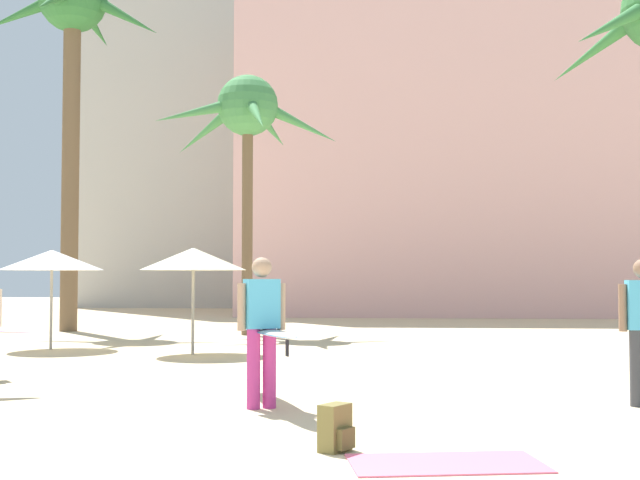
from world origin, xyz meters
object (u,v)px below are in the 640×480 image
object	(u,v)px
palm_tree_far_left	(247,118)
palm_tree_right	(72,34)
person_far_right	(263,328)
cafe_umbrella_1	(193,259)
cafe_umbrella_0	(52,260)
beach_towel	(446,463)
backpack	(336,429)

from	to	relation	value
palm_tree_far_left	palm_tree_right	world-z (taller)	palm_tree_right
palm_tree_right	person_far_right	xyz separation A→B (m)	(7.71, -13.82, -7.83)
palm_tree_right	cafe_umbrella_1	distance (m)	11.16
palm_tree_right	cafe_umbrella_1	size ratio (longest dim) A/B	5.00
palm_tree_far_left	cafe_umbrella_0	xyz separation A→B (m)	(-3.48, -4.90, -4.00)
beach_towel	person_far_right	bearing A→B (deg)	123.41
cafe_umbrella_0	person_far_right	bearing A→B (deg)	-53.24
palm_tree_far_left	person_far_right	xyz separation A→B (m)	(2.28, -12.61, -4.99)
palm_tree_far_left	backpack	world-z (taller)	palm_tree_far_left
palm_tree_right	cafe_umbrella_0	world-z (taller)	palm_tree_right
cafe_umbrella_1	cafe_umbrella_0	bearing A→B (deg)	164.43
cafe_umbrella_1	beach_towel	bearing A→B (deg)	-65.81
backpack	person_far_right	distance (m)	2.83
cafe_umbrella_1	backpack	world-z (taller)	cafe_umbrella_1
palm_tree_right	cafe_umbrella_1	bearing A→B (deg)	-53.08
palm_tree_far_left	cafe_umbrella_0	bearing A→B (deg)	-125.38
palm_tree_far_left	backpack	size ratio (longest dim) A/B	16.97
cafe_umbrella_0	beach_towel	world-z (taller)	cafe_umbrella_0
beach_towel	palm_tree_right	bearing A→B (deg)	119.94
palm_tree_far_left	person_far_right	size ratio (longest dim) A/B	2.44
palm_tree_right	backpack	xyz separation A→B (m)	(8.73, -16.36, -8.58)
backpack	beach_towel	bearing A→B (deg)	6.03
cafe_umbrella_0	backpack	distance (m)	12.40
beach_towel	backpack	distance (m)	1.06
backpack	person_far_right	bearing A→B (deg)	143.13
palm_tree_far_left	backpack	xyz separation A→B (m)	(3.30, -15.14, -5.73)
cafe_umbrella_0	palm_tree_far_left	bearing A→B (deg)	54.62
palm_tree_right	person_far_right	bearing A→B (deg)	-60.84
cafe_umbrella_0	cafe_umbrella_1	distance (m)	3.47
cafe_umbrella_0	beach_towel	bearing A→B (deg)	-54.15
backpack	cafe_umbrella_1	bearing A→B (deg)	141.46
person_far_right	cafe_umbrella_0	bearing A→B (deg)	9.28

